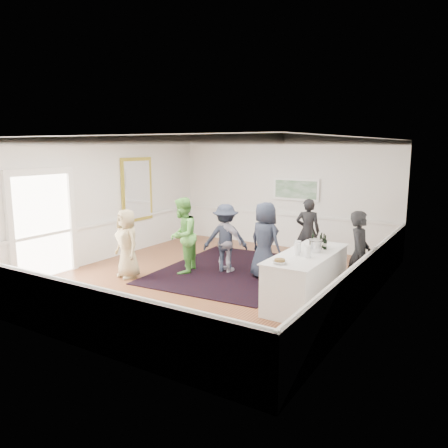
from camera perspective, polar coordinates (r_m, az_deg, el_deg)
The scene contains 23 objects.
floor at distance 10.24m, azimuth -1.56°, elevation -7.19°, with size 8.00×8.00×0.00m, color brown.
ceiling at distance 9.77m, azimuth -1.65°, elevation 11.02°, with size 7.00×8.00×0.02m, color white.
wall_left at distance 12.14m, azimuth -15.58°, elevation 2.92°, with size 0.02×8.00×3.20m, color white.
wall_right at distance 8.50m, azimuth 18.55°, elevation -0.21°, with size 0.02×8.00×3.20m, color white.
wall_back at distance 13.38m, azimuth 7.85°, elevation 3.84°, with size 7.00×0.02×3.20m, color white.
wall_front at distance 6.94m, azimuth -20.01°, elevation -2.56°, with size 7.00×0.02×3.20m, color white.
wainscoting at distance 10.10m, azimuth -1.57°, elevation -4.48°, with size 7.00×8.00×1.00m, color white, non-canonical shape.
mirror at distance 12.99m, azimuth -11.28°, elevation 4.44°, with size 0.05×1.25×1.85m.
doorway at distance 10.93m, azimuth -22.63°, elevation 0.77°, with size 0.10×1.78×2.56m.
landscape_painting at distance 13.15m, azimuth 9.37°, elevation 4.48°, with size 1.44×0.06×0.66m.
area_rug at distance 10.90m, azimuth 0.98°, elevation -6.04°, with size 3.18×4.18×0.02m, color black.
serving_table at distance 8.78m, azimuth 10.73°, elevation -6.90°, with size 0.93×2.46×1.00m.
bartender at distance 9.22m, azimuth 17.25°, elevation -3.85°, with size 0.65×0.43×1.78m, color black.
guest_tan at distance 10.42m, azimuth -12.54°, elevation -2.51°, with size 0.79×0.52×1.62m, color tan.
guest_green at distance 10.58m, azimuth -5.45°, elevation -1.51°, with size 0.89×0.70×1.84m, color #59A843.
guest_lilac at distance 10.61m, azimuth 0.27°, elevation -2.31°, with size 0.89×0.37×1.52m, color #B6AFC4.
guest_dark_a at distance 10.64m, azimuth 0.20°, elevation -1.86°, with size 1.08×0.62×1.67m, color #212737.
guest_dark_b at distance 11.59m, azimuth 10.88°, elevation -0.92°, with size 0.63×0.41×1.72m, color black.
guest_navy at distance 10.14m, azimuth 5.38°, elevation -2.16°, with size 0.88×0.57×1.79m, color #212737.
wine_bottles at distance 9.10m, azimuth 12.35°, elevation -2.13°, with size 0.37×0.31×0.31m.
juice_pitchers at distance 8.48m, azimuth 10.03°, elevation -3.19°, with size 0.43×0.41×0.24m.
ice_bucket at distance 8.78m, azimuth 11.84°, elevation -2.82°, with size 0.26×0.26×0.24m, color silver.
nut_bowl at distance 7.83m, azimuth 7.29°, elevation -4.86°, with size 0.26×0.26×0.07m.
Camera 1 is at (5.35, -8.17, 3.06)m, focal length 35.00 mm.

